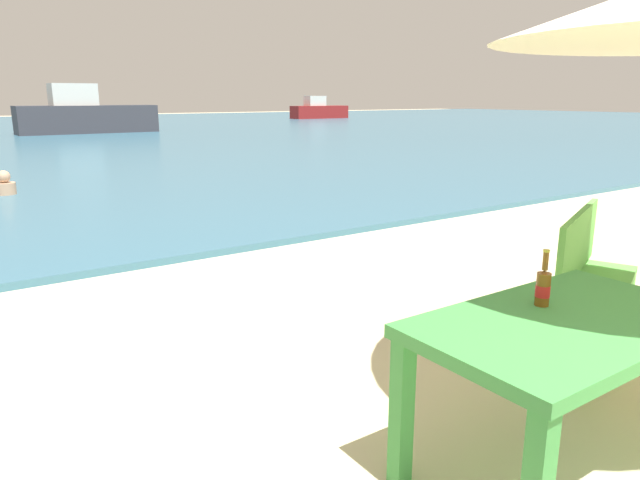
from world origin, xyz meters
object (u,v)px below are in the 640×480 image
beer_bottle_amber (543,286)px  boat_barge (319,110)px  bench_green_left (589,272)px  boat_ferry (86,115)px  swimmer_person (5,185)px  picnic_table_green (565,342)px

beer_bottle_amber → boat_barge: 42.74m
bench_green_left → boat_ferry: (2.87, 26.17, 0.32)m
boat_barge → bench_green_left: bearing=-121.9°
bench_green_left → swimmer_person: bench_green_left is taller
bench_green_left → boat_ferry: 26.32m
picnic_table_green → bench_green_left: (1.40, 0.72, -0.11)m
swimmer_person → boat_barge: boat_barge is taller
beer_bottle_amber → swimmer_person: bearing=96.8°
beer_bottle_amber → bench_green_left: (1.35, 0.56, -0.31)m
beer_bottle_amber → boat_barge: bearing=56.9°
bench_green_left → swimmer_person: 9.34m
picnic_table_green → swimmer_person: (-1.10, 9.72, -0.41)m
boat_ferry → boat_barge: size_ratio=1.31×
boat_ferry → picnic_table_green: bearing=-99.0°
picnic_table_green → swimmer_person: bearing=96.4°
bench_green_left → boat_barge: boat_barge is taller
boat_ferry → beer_bottle_amber: bearing=-99.0°
swimmer_person → boat_barge: bearing=47.0°
beer_bottle_amber → swimmer_person: size_ratio=0.65×
picnic_table_green → boat_ferry: bearing=81.0°
picnic_table_green → boat_barge: (23.37, 35.97, 0.03)m
beer_bottle_amber → boat_ferry: 27.05m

